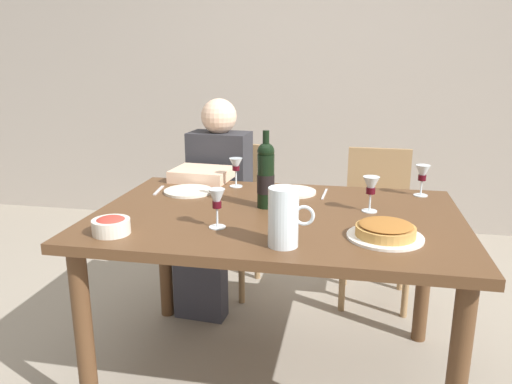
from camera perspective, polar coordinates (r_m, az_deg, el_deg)
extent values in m
plane|color=gray|center=(2.41, 2.17, -19.97)|extent=(8.00, 8.00, 0.00)
cube|color=#A3998E|center=(4.12, 7.24, 15.37)|extent=(8.00, 0.10, 2.80)
cube|color=brown|center=(2.07, 2.38, -2.98)|extent=(1.50, 1.00, 0.04)
cylinder|color=brown|center=(2.07, -19.04, -15.36)|extent=(0.07, 0.07, 0.72)
cylinder|color=brown|center=(1.88, 21.98, -19.21)|extent=(0.07, 0.07, 0.72)
cylinder|color=brown|center=(2.75, -10.38, -6.92)|extent=(0.07, 0.07, 0.72)
cylinder|color=brown|center=(2.60, 18.67, -8.81)|extent=(0.07, 0.07, 0.72)
cylinder|color=black|center=(2.11, 1.12, 1.25)|extent=(0.07, 0.07, 0.23)
sphere|color=black|center=(2.09, 1.14, 4.67)|extent=(0.07, 0.07, 0.07)
cylinder|color=black|center=(2.08, 1.15, 5.98)|extent=(0.03, 0.03, 0.08)
cylinder|color=black|center=(2.12, 1.12, 0.95)|extent=(0.07, 0.07, 0.08)
cylinder|color=silver|center=(1.69, 3.14, -2.89)|extent=(0.10, 0.10, 0.21)
cylinder|color=silver|center=(1.70, 3.13, -4.08)|extent=(0.10, 0.10, 0.12)
torus|color=silver|center=(1.68, 5.53, -2.69)|extent=(0.07, 0.01, 0.07)
cylinder|color=white|center=(1.84, 14.53, -4.99)|extent=(0.27, 0.27, 0.01)
cylinder|color=#C18E47|center=(1.83, 14.57, -4.33)|extent=(0.21, 0.21, 0.03)
ellipsoid|color=#9E6028|center=(1.83, 14.62, -3.64)|extent=(0.19, 0.19, 0.02)
cylinder|color=silver|center=(1.90, -16.22, -3.82)|extent=(0.14, 0.14, 0.05)
ellipsoid|color=#B2382D|center=(1.89, -16.26, -3.27)|extent=(0.11, 0.11, 0.04)
cylinder|color=silver|center=(2.48, -2.28, 0.68)|extent=(0.06, 0.06, 0.00)
cylinder|color=silver|center=(2.47, -2.29, 1.57)|extent=(0.01, 0.01, 0.08)
cone|color=silver|center=(2.46, -2.31, 3.15)|extent=(0.07, 0.07, 0.06)
cylinder|color=#470A14|center=(2.46, -2.31, 2.74)|extent=(0.04, 0.04, 0.02)
cylinder|color=silver|center=(2.14, 12.83, -2.13)|extent=(0.06, 0.06, 0.00)
cylinder|color=silver|center=(2.13, 12.88, -1.18)|extent=(0.01, 0.01, 0.07)
cone|color=silver|center=(2.11, 13.00, 0.72)|extent=(0.07, 0.07, 0.08)
cylinder|color=#470A14|center=(2.11, 12.97, 0.16)|extent=(0.04, 0.04, 0.03)
cylinder|color=silver|center=(2.44, 18.29, -0.35)|extent=(0.06, 0.06, 0.00)
cylinder|color=silver|center=(2.43, 18.35, 0.44)|extent=(0.01, 0.01, 0.07)
cone|color=silver|center=(2.42, 18.49, 2.06)|extent=(0.07, 0.07, 0.08)
cylinder|color=#470A14|center=(2.42, 18.45, 1.57)|extent=(0.04, 0.04, 0.03)
cylinder|color=silver|center=(1.90, -4.43, -4.01)|extent=(0.06, 0.06, 0.00)
cylinder|color=silver|center=(1.89, -4.46, -2.94)|extent=(0.01, 0.01, 0.07)
cone|color=silver|center=(1.87, -4.50, -0.79)|extent=(0.06, 0.06, 0.08)
cylinder|color=#470A14|center=(1.87, -4.49, -1.42)|extent=(0.03, 0.03, 0.03)
cylinder|color=silver|center=(2.39, -7.73, 0.10)|extent=(0.23, 0.23, 0.01)
cylinder|color=silver|center=(2.37, 4.22, 0.04)|extent=(0.22, 0.22, 0.01)
cube|color=silver|center=(2.45, -11.06, 0.20)|extent=(0.03, 0.16, 0.00)
cube|color=silver|center=(2.35, -4.26, -0.17)|extent=(0.01, 0.18, 0.00)
cube|color=silver|center=(2.36, 7.83, -0.23)|extent=(0.02, 0.18, 0.00)
cube|color=silver|center=(2.39, 0.65, 0.14)|extent=(0.03, 0.16, 0.00)
cube|color=#9E7A51|center=(3.00, -3.84, -2.75)|extent=(0.43, 0.43, 0.02)
cube|color=#9E7A51|center=(3.11, -2.78, 1.95)|extent=(0.36, 0.06, 0.40)
cylinder|color=#9E7A51|center=(2.99, -7.95, -7.71)|extent=(0.04, 0.04, 0.45)
cylinder|color=#9E7A51|center=(2.88, -1.67, -8.50)|extent=(0.04, 0.04, 0.45)
cylinder|color=#9E7A51|center=(3.28, -5.59, -5.50)|extent=(0.04, 0.04, 0.45)
cylinder|color=#9E7A51|center=(3.18, 0.16, -6.12)|extent=(0.04, 0.04, 0.45)
cube|color=#2D2D33|center=(2.89, -4.13, 1.91)|extent=(0.36, 0.23, 0.50)
sphere|color=beige|center=(2.83, -4.26, 8.62)|extent=(0.20, 0.20, 0.20)
cube|color=#33333D|center=(2.79, -5.35, -3.96)|extent=(0.34, 0.40, 0.14)
cube|color=#33333D|center=(2.77, -6.33, -10.24)|extent=(0.28, 0.14, 0.40)
cube|color=beige|center=(2.62, -6.22, 2.03)|extent=(0.31, 0.26, 0.06)
cube|color=#9E7A51|center=(2.91, 13.60, -3.74)|extent=(0.41, 0.41, 0.02)
cube|color=#9E7A51|center=(3.03, 13.79, 1.15)|extent=(0.36, 0.04, 0.40)
cylinder|color=#9E7A51|center=(2.84, 9.88, -9.14)|extent=(0.04, 0.04, 0.45)
cylinder|color=#9E7A51|center=(2.85, 16.81, -9.49)|extent=(0.04, 0.04, 0.45)
cylinder|color=#9E7A51|center=(3.15, 10.17, -6.61)|extent=(0.04, 0.04, 0.45)
cylinder|color=#9E7A51|center=(3.16, 16.38, -6.94)|extent=(0.04, 0.04, 0.45)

